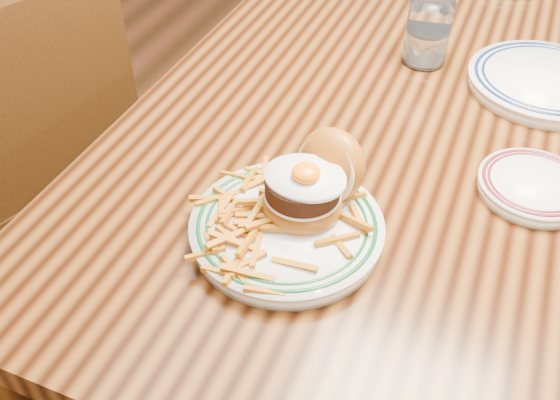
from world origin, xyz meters
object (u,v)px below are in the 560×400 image
at_px(chair_left, 42,146).
at_px(main_plate, 294,212).
at_px(side_plate, 534,186).
at_px(table, 386,121).

bearing_deg(chair_left, main_plate, -2.19).
xyz_separation_m(main_plate, side_plate, (0.31, 0.22, -0.02)).
relative_size(main_plate, side_plate, 1.74).
relative_size(table, main_plate, 5.39).
distance_m(table, side_plate, 0.38).
height_order(table, main_plate, main_plate).
bearing_deg(table, chair_left, -168.99).
bearing_deg(main_plate, table, 104.80).
xyz_separation_m(chair_left, main_plate, (0.77, -0.29, 0.31)).
bearing_deg(side_plate, main_plate, -151.31).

